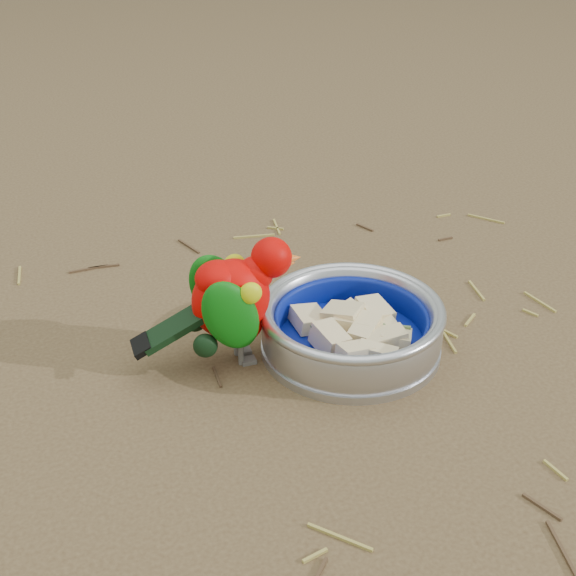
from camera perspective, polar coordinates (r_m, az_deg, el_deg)
name	(u,v)px	position (r m, az deg, el deg)	size (l,w,h in m)	color
ground	(332,409)	(0.87, 3.17, -8.57)	(60.00, 60.00, 0.00)	brown
food_bowl	(350,344)	(0.96, 4.46, -3.99)	(0.21, 0.21, 0.02)	#B2B2BA
bowl_wall	(351,323)	(0.94, 4.53, -2.47)	(0.21, 0.21, 0.04)	#B2B2BA
fruit_wedges	(351,328)	(0.94, 4.52, -2.83)	(0.13, 0.13, 0.03)	beige
lory_parrot	(234,307)	(0.90, -3.84, -1.34)	(0.09, 0.18, 0.14)	#CA0300
ground_debris	(344,378)	(0.91, 4.01, -6.40)	(0.90, 0.80, 0.01)	#A39144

